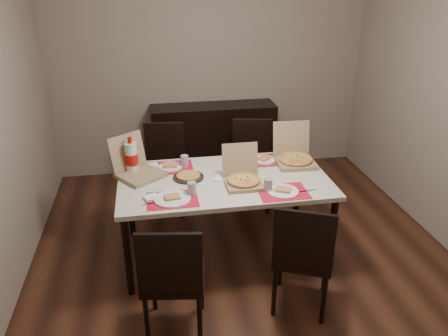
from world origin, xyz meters
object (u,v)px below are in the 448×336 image
(dining_table, at_px, (224,185))
(dip_bowl, at_px, (237,169))
(chair_near_right, at_px, (303,254))
(chair_far_left, at_px, (165,164))
(pizza_box_center, at_px, (243,178))
(sideboard, at_px, (214,141))
(chair_far_right, at_px, (252,159))
(soda_bottle, at_px, (132,158))
(chair_near_left, at_px, (173,276))

(dining_table, relative_size, dip_bowl, 13.68)
(chair_near_right, bearing_deg, chair_far_left, 116.90)
(pizza_box_center, bearing_deg, sideboard, 89.14)
(chair_far_right, height_order, soda_bottle, soda_bottle)
(chair_near_right, bearing_deg, sideboard, 96.04)
(dining_table, relative_size, chair_near_left, 1.94)
(pizza_box_center, bearing_deg, chair_far_left, 120.03)
(chair_far_right, bearing_deg, dining_table, -117.24)
(chair_near_left, relative_size, chair_near_right, 1.00)
(sideboard, relative_size, chair_far_left, 1.61)
(chair_near_right, bearing_deg, chair_far_right, 89.05)
(chair_far_right, bearing_deg, pizza_box_center, -107.66)
(dip_bowl, bearing_deg, sideboard, 89.17)
(dining_table, xyz_separation_m, chair_far_left, (-0.47, 0.94, -0.17))
(pizza_box_center, bearing_deg, chair_near_right, -67.98)
(chair_near_right, bearing_deg, dip_bowl, 106.28)
(sideboard, relative_size, chair_near_right, 1.61)
(dining_table, distance_m, chair_far_right, 1.03)
(chair_near_right, distance_m, chair_far_left, 2.01)
(dining_table, distance_m, pizza_box_center, 0.22)
(chair_near_right, xyz_separation_m, chair_far_left, (-0.91, 1.79, 0.00))
(chair_far_left, height_order, chair_far_right, same)
(chair_far_left, bearing_deg, soda_bottle, -113.44)
(dining_table, xyz_separation_m, pizza_box_center, (0.14, -0.12, 0.12))
(sideboard, xyz_separation_m, chair_far_left, (-0.64, -0.74, 0.06))
(dining_table, height_order, chair_far_right, chair_far_right)
(dip_bowl, distance_m, soda_bottle, 0.93)
(chair_far_right, bearing_deg, dip_bowl, -112.95)
(chair_far_left, distance_m, pizza_box_center, 1.26)
(chair_far_right, bearing_deg, chair_near_left, -118.09)
(chair_far_left, relative_size, chair_far_right, 1.00)
(dining_table, xyz_separation_m, dip_bowl, (0.14, 0.15, 0.08))
(chair_near_left, xyz_separation_m, chair_far_right, (0.98, 1.84, 0.00))
(chair_far_right, height_order, pizza_box_center, pizza_box_center)
(chair_far_right, relative_size, dip_bowl, 7.07)
(sideboard, relative_size, chair_far_right, 1.61)
(sideboard, bearing_deg, chair_far_right, -69.31)
(chair_far_left, height_order, soda_bottle, soda_bottle)
(pizza_box_center, relative_size, dip_bowl, 2.59)
(sideboard, height_order, chair_near_right, chair_near_right)
(chair_near_left, height_order, chair_near_right, same)
(sideboard, bearing_deg, soda_bottle, -123.27)
(soda_bottle, bearing_deg, dining_table, -17.86)
(chair_far_left, bearing_deg, dip_bowl, -52.23)
(sideboard, xyz_separation_m, dip_bowl, (-0.02, -1.54, 0.32))
(pizza_box_center, xyz_separation_m, dip_bowl, (0.00, 0.26, -0.04))
(chair_far_left, bearing_deg, chair_far_right, -2.72)
(chair_near_left, relative_size, dip_bowl, 7.07)
(sideboard, bearing_deg, chair_near_left, -104.61)
(dip_bowl, bearing_deg, chair_near_right, -73.72)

